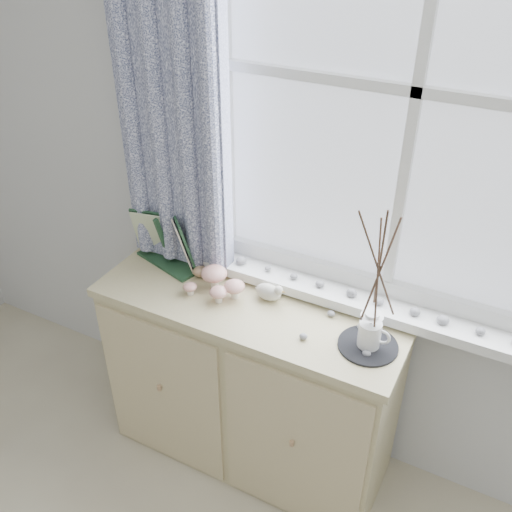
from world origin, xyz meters
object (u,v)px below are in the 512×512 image
at_px(botanical_book, 162,242).
at_px(toadstool_cluster, 218,282).
at_px(twig_pitcher, 380,265).
at_px(sideboard, 250,382).

xyz_separation_m(botanical_book, toadstool_cluster, (0.29, -0.05, -0.07)).
xyz_separation_m(toadstool_cluster, twig_pitcher, (0.60, -0.02, 0.28)).
xyz_separation_m(botanical_book, twig_pitcher, (0.89, -0.07, 0.22)).
height_order(toadstool_cluster, twig_pitcher, twig_pitcher).
bearing_deg(toadstool_cluster, botanical_book, 170.49).
xyz_separation_m(sideboard, botanical_book, (-0.42, 0.04, 0.54)).
relative_size(toadstool_cluster, twig_pitcher, 0.39).
bearing_deg(twig_pitcher, botanical_book, 174.83).
distance_m(botanical_book, twig_pitcher, 0.92).
relative_size(sideboard, twig_pitcher, 2.06).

